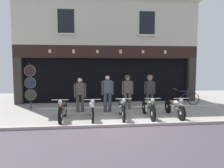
{
  "coord_description": "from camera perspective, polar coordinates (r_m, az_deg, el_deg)",
  "views": [
    {
      "loc": [
        -1.24,
        -7.54,
        2.22
      ],
      "look_at": [
        -0.07,
        2.8,
        1.29
      ],
      "focal_mm": 35.22,
      "sensor_mm": 36.0,
      "label": 1
    }
  ],
  "objects": [
    {
      "name": "ground",
      "position": [
        7.05,
        4.11,
        -13.6
      ],
      "size": [
        22.56,
        22.0,
        0.18
      ],
      "color": "gray"
    },
    {
      "name": "shop_facade",
      "position": [
        14.63,
        -1.6,
        2.95
      ],
      "size": [
        10.86,
        4.42,
        6.07
      ],
      "color": "black",
      "rests_on": "ground"
    },
    {
      "name": "motorcycle_left",
      "position": [
        8.98,
        -12.68,
        -6.5
      ],
      "size": [
        0.62,
        1.97,
        0.93
      ],
      "rotation": [
        0.0,
        0.0,
        3.11
      ],
      "color": "black",
      "rests_on": "ground"
    },
    {
      "name": "motorcycle_center_left",
      "position": [
        8.98,
        -5.27,
        -6.46
      ],
      "size": [
        0.62,
        1.99,
        0.91
      ],
      "rotation": [
        0.0,
        0.0,
        3.17
      ],
      "color": "black",
      "rests_on": "ground"
    },
    {
      "name": "motorcycle_center",
      "position": [
        9.09,
        2.6,
        -6.23
      ],
      "size": [
        0.62,
        2.12,
        0.94
      ],
      "rotation": [
        0.0,
        0.0,
        3.08
      ],
      "color": "black",
      "rests_on": "ground"
    },
    {
      "name": "motorcycle_center_right",
      "position": [
        9.34,
        9.46,
        -6.04
      ],
      "size": [
        0.62,
        2.08,
        0.92
      ],
      "rotation": [
        0.0,
        0.0,
        3.11
      ],
      "color": "black",
      "rests_on": "ground"
    },
    {
      "name": "motorcycle_right",
      "position": [
        9.7,
        15.94,
        -5.8
      ],
      "size": [
        0.62,
        2.05,
        0.9
      ],
      "rotation": [
        0.0,
        0.0,
        3.15
      ],
      "color": "black",
      "rests_on": "ground"
    },
    {
      "name": "salesman_left",
      "position": [
        10.34,
        -8.3,
        -2.39
      ],
      "size": [
        0.56,
        0.25,
        1.6
      ],
      "rotation": [
        0.0,
        0.0,
        3.19
      ],
      "color": "#47423D",
      "rests_on": "ground"
    },
    {
      "name": "shopkeeper_center",
      "position": [
        10.18,
        -1.18,
        -2.1
      ],
      "size": [
        0.56,
        0.25,
        1.7
      ],
      "rotation": [
        0.0,
        0.0,
        3.16
      ],
      "color": "#3D424C",
      "rests_on": "ground"
    },
    {
      "name": "salesman_right",
      "position": [
        10.9,
        4.05,
        -1.7
      ],
      "size": [
        0.56,
        0.33,
        1.69
      ],
      "rotation": [
        0.0,
        0.0,
        3.16
      ],
      "color": "brown",
      "rests_on": "ground"
    },
    {
      "name": "assistant_far_right",
      "position": [
        10.84,
        9.78,
        -1.72
      ],
      "size": [
        0.56,
        0.36,
        1.7
      ],
      "rotation": [
        0.0,
        0.0,
        3.2
      ],
      "color": "#2D2D33",
      "rests_on": "ground"
    },
    {
      "name": "tyre_sign_pole",
      "position": [
        11.56,
        -20.47,
        0.15
      ],
      "size": [
        0.55,
        0.06,
        2.29
      ],
      "color": "#232328",
      "rests_on": "ground"
    },
    {
      "name": "advert_board_near",
      "position": [
        13.57,
        11.02,
        3.48
      ],
      "size": [
        0.68,
        0.03,
        1.06
      ],
      "color": "beige"
    },
    {
      "name": "leaning_bicycle",
      "position": [
        12.71,
        18.28,
        -3.56
      ],
      "size": [
        1.77,
        0.5,
        0.93
      ],
      "rotation": [
        0.0,
        0.0,
        1.59
      ],
      "color": "black",
      "rests_on": "ground"
    }
  ]
}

